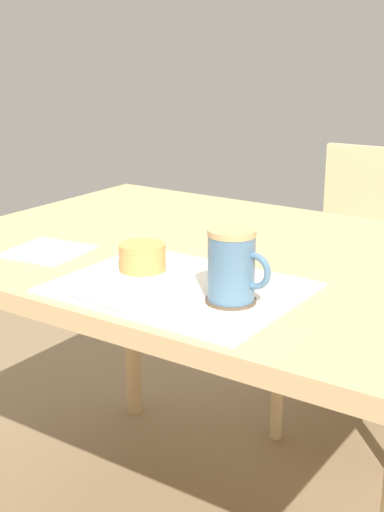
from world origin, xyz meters
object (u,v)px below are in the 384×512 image
coffee_mug (233,265)px  pastry (142,257)px  pastry_plate (143,273)px  wooden_chair (369,275)px  dining_table (215,283)px

coffee_mug → pastry: bearing=173.5°
pastry_plate → coffee_mug: bearing=-6.5°
pastry → coffee_mug: 0.21m
wooden_chair → pastry_plate: wooden_chair is taller
dining_table → wooden_chair: 0.77m
wooden_chair → pastry_plate: (-0.08, -0.98, 0.26)m
coffee_mug → pastry_plate: bearing=173.5°
pastry_plate → wooden_chair: bearing=85.2°
dining_table → pastry_plate: size_ratio=6.93×
wooden_chair → pastry_plate: bearing=81.4°
coffee_mug → wooden_chair: bearing=97.0°
wooden_chair → coffee_mug: size_ratio=6.99×
wooden_chair → pastry: 1.03m
dining_table → pastry: (-0.01, -0.23, 0.12)m
wooden_chair → pastry_plate: 1.02m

